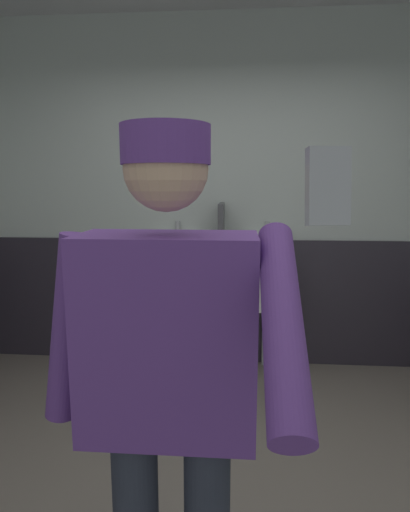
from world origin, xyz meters
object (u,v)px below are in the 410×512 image
urinal_left (176,278)px  cell_phone (328,187)px  urinal_middle (267,279)px  person (169,373)px

urinal_left → cell_phone: size_ratio=11.27×
urinal_left → cell_phone: 2.94m
urinal_left → cell_phone: (0.63, -2.77, 0.77)m
urinal_left → urinal_middle: bearing=0.0°
urinal_middle → cell_phone: 2.88m
urinal_middle → person: bearing=-101.0°
urinal_left → person: size_ratio=0.73×
urinal_middle → cell_phone: (-0.12, -2.77, 0.77)m
urinal_left → urinal_middle: 0.75m
urinal_middle → cell_phone: bearing=-92.5°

